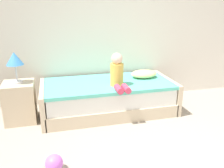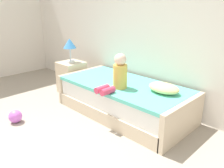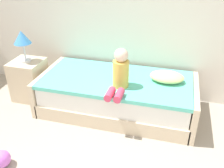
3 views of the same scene
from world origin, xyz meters
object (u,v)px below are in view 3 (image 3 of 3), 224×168
at_px(table_lamp, 22,39).
at_px(toy_ball, 1,159).
at_px(child_figure, 120,73).
at_px(pillow, 167,77).
at_px(nightstand, 29,80).
at_px(bed, 117,95).

bearing_deg(table_lamp, toy_ball, -71.56).
distance_m(child_figure, pillow, 0.66).
distance_m(pillow, toy_ball, 2.17).
relative_size(pillow, toy_ball, 2.31).
height_order(nightstand, toy_ball, nightstand).
bearing_deg(pillow, toy_ball, -137.22).
xyz_separation_m(table_lamp, toy_ball, (0.44, -1.33, -0.84)).
bearing_deg(bed, nightstand, -179.59).
distance_m(bed, table_lamp, 1.52).
xyz_separation_m(pillow, toy_ball, (-1.55, -1.44, -0.47)).
relative_size(table_lamp, pillow, 1.02).
relative_size(bed, nightstand, 3.52).
bearing_deg(nightstand, bed, 0.41).
distance_m(bed, child_figure, 0.52).
bearing_deg(toy_ball, child_figure, 47.88).
bearing_deg(nightstand, table_lamp, 0.00).
height_order(child_figure, toy_ball, child_figure).
distance_m(bed, nightstand, 1.35).
bearing_deg(pillow, table_lamp, -176.85).
height_order(nightstand, child_figure, child_figure).
height_order(bed, table_lamp, table_lamp).
relative_size(nightstand, table_lamp, 1.33).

